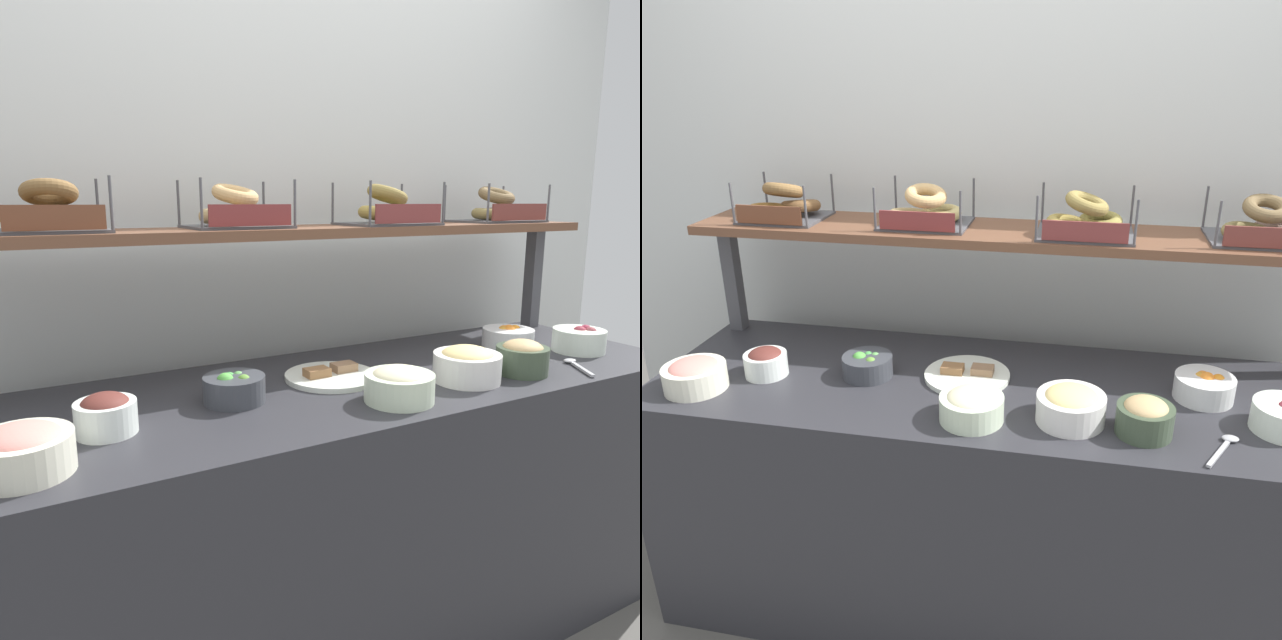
{
  "view_description": "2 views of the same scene",
  "coord_description": "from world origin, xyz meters",
  "views": [
    {
      "loc": [
        -0.87,
        -1.35,
        1.36
      ],
      "look_at": [
        -0.12,
        0.03,
        1.03
      ],
      "focal_mm": 32.08,
      "sensor_mm": 36.0,
      "label": 1
    },
    {
      "loc": [
        0.25,
        -1.72,
        1.78
      ],
      "look_at": [
        -0.09,
        0.01,
        1.06
      ],
      "focal_mm": 35.16,
      "sensor_mm": 36.0,
      "label": 2
    }
  ],
  "objects": [
    {
      "name": "bowl_chocolate_spread",
      "position": [
        -0.72,
        -0.07,
        0.9
      ],
      "size": [
        0.14,
        0.14,
        0.09
      ],
      "color": "white",
      "rests_on": "deli_counter"
    },
    {
      "name": "serving_plate_white",
      "position": [
        -0.08,
        0.04,
        0.86
      ],
      "size": [
        0.27,
        0.27,
        0.04
      ],
      "color": "white",
      "rests_on": "deli_counter"
    },
    {
      "name": "bowl_egg_salad",
      "position": [
        0.25,
        -0.17,
        0.9
      ],
      "size": [
        0.19,
        0.19,
        0.1
      ],
      "color": "white",
      "rests_on": "deli_counter"
    },
    {
      "name": "bagel_basket_everything",
      "position": [
        0.25,
        0.25,
        1.33
      ],
      "size": [
        0.3,
        0.25,
        0.14
      ],
      "color": "#4C4C51",
      "rests_on": "upper_shelf"
    },
    {
      "name": "bowl_hummus",
      "position": [
        0.45,
        -0.19,
        0.9
      ],
      "size": [
        0.15,
        0.15,
        0.1
      ],
      "color": "#40503B",
      "rests_on": "deli_counter"
    },
    {
      "name": "bowl_fruit_salad",
      "position": [
        0.64,
        0.04,
        0.89
      ],
      "size": [
        0.17,
        0.17,
        0.09
      ],
      "color": "white",
      "rests_on": "deli_counter"
    },
    {
      "name": "upper_shelf",
      "position": [
        0.0,
        0.27,
        1.26
      ],
      "size": [
        2.09,
        0.32,
        0.03
      ],
      "primitive_type": "cube",
      "color": "brown",
      "rests_on": "shelf_riser_left"
    },
    {
      "name": "serving_spoon_near_plate",
      "position": [
        0.66,
        -0.22,
        0.86
      ],
      "size": [
        0.1,
        0.16,
        0.01
      ],
      "color": "#B7B7BC",
      "rests_on": "deli_counter"
    },
    {
      "name": "bagel_basket_sesame",
      "position": [
        -0.27,
        0.28,
        1.33
      ],
      "size": [
        0.29,
        0.25,
        0.14
      ],
      "color": "#4C4C51",
      "rests_on": "upper_shelf"
    },
    {
      "name": "deli_counter",
      "position": [
        0.0,
        0.0,
        0.42
      ],
      "size": [
        2.13,
        0.7,
        0.85
      ],
      "primitive_type": "cube",
      "color": "#2D2D33",
      "rests_on": "ground_plane"
    },
    {
      "name": "shelf_riser_left",
      "position": [
        -1.0,
        0.27,
        1.05
      ],
      "size": [
        0.05,
        0.05,
        0.4
      ],
      "primitive_type": "cube",
      "color": "#4C4C51",
      "rests_on": "deli_counter"
    },
    {
      "name": "bowl_lox_spread",
      "position": [
        -0.89,
        -0.2,
        0.9
      ],
      "size": [
        0.19,
        0.19,
        0.1
      ],
      "color": "white",
      "rests_on": "deli_counter"
    },
    {
      "name": "bagel_basket_poppy",
      "position": [
        0.78,
        0.28,
        1.32
      ],
      "size": [
        0.32,
        0.25,
        0.14
      ],
      "color": "#4C4C51",
      "rests_on": "upper_shelf"
    },
    {
      "name": "back_wall",
      "position": [
        0.0,
        0.55,
        1.2
      ],
      "size": [
        3.33,
        0.06,
        2.4
      ],
      "primitive_type": "cube",
      "color": "silver",
      "rests_on": "ground_plane"
    },
    {
      "name": "bagel_basket_cinnamon_raisin",
      "position": [
        -0.77,
        0.27,
        1.33
      ],
      "size": [
        0.27,
        0.26,
        0.14
      ],
      "color": "#4C4C51",
      "rests_on": "upper_shelf"
    },
    {
      "name": "ground_plane",
      "position": [
        0.0,
        0.0,
        0.0
      ],
      "size": [
        8.0,
        8.0,
        0.0
      ],
      "primitive_type": "plane",
      "color": "#595651"
    },
    {
      "name": "bowl_veggie_mix",
      "position": [
        -0.4,
        -0.01,
        0.89
      ],
      "size": [
        0.16,
        0.16,
        0.08
      ],
      "color": "#3D4046",
      "rests_on": "deli_counter"
    },
    {
      "name": "bowl_potato_salad",
      "position": [
        -0.02,
        -0.21,
        0.9
      ],
      "size": [
        0.18,
        0.18,
        0.09
      ],
      "color": "silver",
      "rests_on": "deli_counter"
    }
  ]
}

